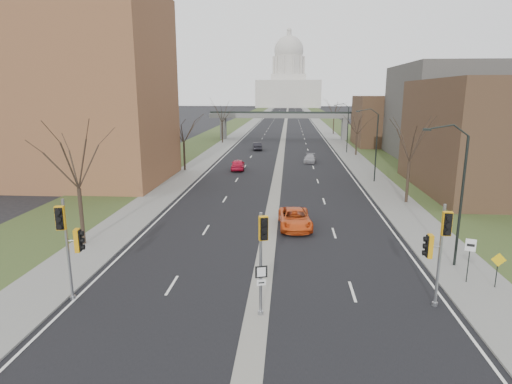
# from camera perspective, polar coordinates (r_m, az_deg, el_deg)

# --- Properties ---
(ground) EXTENTS (700.00, 700.00, 0.00)m
(ground) POSITION_cam_1_polar(r_m,az_deg,el_deg) (22.42, 0.28, -14.99)
(ground) COLOR black
(ground) RESTS_ON ground
(road_surface) EXTENTS (20.00, 600.00, 0.01)m
(road_surface) POSITION_cam_1_polar(r_m,az_deg,el_deg) (170.07, 4.01, 9.45)
(road_surface) COLOR black
(road_surface) RESTS_ON ground
(median_strip) EXTENTS (1.20, 600.00, 0.02)m
(median_strip) POSITION_cam_1_polar(r_m,az_deg,el_deg) (170.07, 4.01, 9.45)
(median_strip) COLOR gray
(median_strip) RESTS_ON ground
(sidewalk_right) EXTENTS (4.00, 600.00, 0.12)m
(sidewalk_right) POSITION_cam_1_polar(r_m,az_deg,el_deg) (170.39, 8.10, 9.38)
(sidewalk_right) COLOR gray
(sidewalk_right) RESTS_ON ground
(sidewalk_left) EXTENTS (4.00, 600.00, 0.12)m
(sidewalk_left) POSITION_cam_1_polar(r_m,az_deg,el_deg) (170.59, -0.08, 9.51)
(sidewalk_left) COLOR gray
(sidewalk_left) RESTS_ON ground
(grass_verge_right) EXTENTS (8.00, 600.00, 0.10)m
(grass_verge_right) POSITION_cam_1_polar(r_m,az_deg,el_deg) (170.87, 10.13, 9.32)
(grass_verge_right) COLOR #334720
(grass_verge_right) RESTS_ON ground
(grass_verge_left) EXTENTS (8.00, 600.00, 0.10)m
(grass_verge_left) POSITION_cam_1_polar(r_m,az_deg,el_deg) (171.17, -2.11, 9.51)
(grass_verge_left) COLOR #334720
(grass_verge_left) RESTS_ON ground
(apartment_building) EXTENTS (25.00, 16.00, 22.00)m
(apartment_building) POSITION_cam_1_polar(r_m,az_deg,el_deg) (56.80, -25.05, 12.32)
(apartment_building) COLOR brown
(apartment_building) RESTS_ON ground
(commercial_block_near) EXTENTS (16.00, 20.00, 12.00)m
(commercial_block_near) POSITION_cam_1_polar(r_m,az_deg,el_deg) (53.00, 29.83, 6.42)
(commercial_block_near) COLOR brown
(commercial_block_near) RESTS_ON ground
(commercial_block_mid) EXTENTS (18.00, 22.00, 15.00)m
(commercial_block_mid) POSITION_cam_1_polar(r_m,az_deg,el_deg) (76.56, 25.12, 9.56)
(commercial_block_mid) COLOR #504D49
(commercial_block_mid) RESTS_ON ground
(commercial_block_far) EXTENTS (14.00, 14.00, 10.00)m
(commercial_block_far) POSITION_cam_1_polar(r_m,az_deg,el_deg) (92.23, 17.54, 9.00)
(commercial_block_far) COLOR brown
(commercial_block_far) RESTS_ON ground
(pedestrian_bridge) EXTENTS (34.00, 3.00, 6.45)m
(pedestrian_bridge) POSITION_cam_1_polar(r_m,az_deg,el_deg) (99.91, 3.67, 9.74)
(pedestrian_bridge) COLOR slate
(pedestrian_bridge) RESTS_ON ground
(capitol) EXTENTS (48.00, 42.00, 55.75)m
(capitol) POSITION_cam_1_polar(r_m,az_deg,el_deg) (339.84, 4.34, 14.36)
(capitol) COLOR beige
(capitol) RESTS_ON ground
(streetlight_near) EXTENTS (2.61, 0.20, 8.70)m
(streetlight_near) POSITION_cam_1_polar(r_m,az_deg,el_deg) (27.69, 24.68, 4.42)
(streetlight_near) COLOR black
(streetlight_near) RESTS_ON sidewalk_right
(streetlight_mid) EXTENTS (2.61, 0.20, 8.70)m
(streetlight_mid) POSITION_cam_1_polar(r_m,az_deg,el_deg) (52.74, 15.05, 8.70)
(streetlight_mid) COLOR black
(streetlight_mid) RESTS_ON sidewalk_right
(streetlight_far) EXTENTS (2.61, 0.20, 8.70)m
(streetlight_far) POSITION_cam_1_polar(r_m,az_deg,el_deg) (78.41, 11.63, 10.16)
(streetlight_far) COLOR black
(streetlight_far) RESTS_ON sidewalk_right
(tree_left_a) EXTENTS (7.20, 7.20, 9.40)m
(tree_left_a) POSITION_cam_1_polar(r_m,az_deg,el_deg) (31.51, -22.94, 4.90)
(tree_left_a) COLOR #382B21
(tree_left_a) RESTS_ON sidewalk_left
(tree_left_b) EXTENTS (6.75, 6.75, 8.81)m
(tree_left_b) POSITION_cam_1_polar(r_m,az_deg,el_deg) (59.67, -9.68, 8.71)
(tree_left_b) COLOR #382B21
(tree_left_b) RESTS_ON sidewalk_left
(tree_left_c) EXTENTS (7.65, 7.65, 9.99)m
(tree_left_c) POSITION_cam_1_polar(r_m,az_deg,el_deg) (92.93, -4.57, 10.84)
(tree_left_c) COLOR #382B21
(tree_left_c) RESTS_ON sidewalk_left
(tree_right_a) EXTENTS (7.20, 7.20, 9.40)m
(tree_right_a) POSITION_cam_1_polar(r_m,az_deg,el_deg) (43.49, 20.01, 7.11)
(tree_right_a) COLOR #382B21
(tree_right_a) RESTS_ON sidewalk_right
(tree_right_b) EXTENTS (6.30, 6.30, 8.22)m
(tree_right_b) POSITION_cam_1_polar(r_m,az_deg,el_deg) (75.78, 13.39, 9.12)
(tree_right_b) COLOR #382B21
(tree_right_b) RESTS_ON sidewalk_right
(tree_right_c) EXTENTS (7.65, 7.65, 9.99)m
(tree_right_c) POSITION_cam_1_polar(r_m,az_deg,el_deg) (115.37, 10.39, 11.09)
(tree_right_c) COLOR #382B21
(tree_right_c) RESTS_ON sidewalk_right
(signal_pole_left) EXTENTS (0.92, 1.09, 5.43)m
(signal_pole_left) POSITION_cam_1_polar(r_m,az_deg,el_deg) (23.49, -23.68, -5.39)
(signal_pole_left) COLOR gray
(signal_pole_left) RESTS_ON ground
(signal_pole_median) EXTENTS (0.70, 0.86, 5.16)m
(signal_pole_median) POSITION_cam_1_polar(r_m,az_deg,el_deg) (19.93, 0.84, -7.33)
(signal_pole_median) COLOR gray
(signal_pole_median) RESTS_ON ground
(signal_pole_right) EXTENTS (0.93, 0.96, 5.34)m
(signal_pole_right) POSITION_cam_1_polar(r_m,az_deg,el_deg) (22.69, 23.14, -6.12)
(signal_pole_right) COLOR gray
(signal_pole_right) RESTS_ON ground
(speed_limit_sign) EXTENTS (0.53, 0.21, 2.56)m
(speed_limit_sign) POSITION_cam_1_polar(r_m,az_deg,el_deg) (26.81, 26.59, -7.24)
(speed_limit_sign) COLOR black
(speed_limit_sign) RESTS_ON sidewalk_right
(warning_sign) EXTENTS (0.78, 0.11, 2.01)m
(warning_sign) POSITION_cam_1_polar(r_m,az_deg,el_deg) (27.00, 29.53, -8.46)
(warning_sign) COLOR black
(warning_sign) RESTS_ON sidewalk_right
(car_left_near) EXTENTS (2.14, 4.64, 1.54)m
(car_left_near) POSITION_cam_1_polar(r_m,az_deg,el_deg) (60.09, -2.44, 3.67)
(car_left_near) COLOR red
(car_left_near) RESTS_ON ground
(car_left_far) EXTENTS (2.10, 4.58, 1.45)m
(car_left_far) POSITION_cam_1_polar(r_m,az_deg,el_deg) (81.72, 0.16, 6.14)
(car_left_far) COLOR black
(car_left_far) RESTS_ON ground
(car_right_near) EXTENTS (2.86, 5.52, 1.49)m
(car_right_near) POSITION_cam_1_polar(r_m,az_deg,el_deg) (34.42, 5.22, -3.55)
(car_right_near) COLOR #D74D16
(car_right_near) RESTS_ON ground
(car_right_mid) EXTENTS (2.12, 4.38, 1.23)m
(car_right_mid) POSITION_cam_1_polar(r_m,az_deg,el_deg) (67.39, 7.19, 4.47)
(car_right_mid) COLOR #96969D
(car_right_mid) RESTS_ON ground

